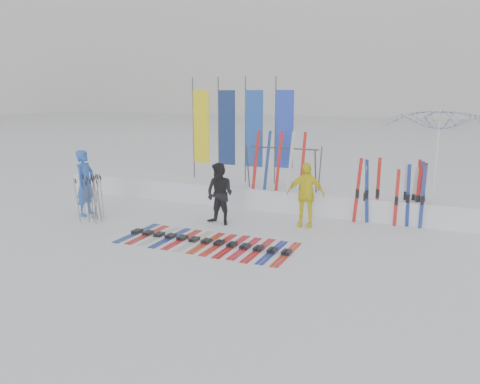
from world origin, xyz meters
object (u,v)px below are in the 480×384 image
at_px(person_blue, 85,183).
at_px(ski_rack, 284,162).
at_px(person_yellow, 305,195).
at_px(ski_row, 207,242).
at_px(person_black, 220,194).
at_px(tent_canopy, 436,159).

bearing_deg(person_blue, ski_rack, -65.71).
xyz_separation_m(person_yellow, ski_row, (-1.63, -2.25, -0.78)).
bearing_deg(ski_row, person_blue, 168.09).
distance_m(person_blue, ski_rack, 5.54).
distance_m(person_blue, person_yellow, 5.98).
bearing_deg(person_blue, ski_row, -107.98).
bearing_deg(person_black, tent_canopy, 46.17).
relative_size(person_yellow, ski_row, 0.41).
xyz_separation_m(ski_row, ski_rack, (0.57, 3.67, 1.35)).
distance_m(person_yellow, ski_row, 2.89).
height_order(person_yellow, ski_row, person_yellow).
height_order(person_black, person_yellow, person_yellow).
relative_size(person_black, person_yellow, 0.97).
relative_size(person_black, tent_canopy, 0.48).
bearing_deg(ski_rack, person_blue, -149.64).
xyz_separation_m(tent_canopy, ski_rack, (-3.96, -1.48, -0.12)).
height_order(person_blue, person_black, person_blue).
relative_size(person_black, ski_row, 0.40).
distance_m(person_black, ski_rack, 2.43).
distance_m(person_black, ski_row, 1.76).
relative_size(person_blue, ski_row, 0.46).
xyz_separation_m(person_blue, person_black, (3.78, 0.65, -0.11)).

